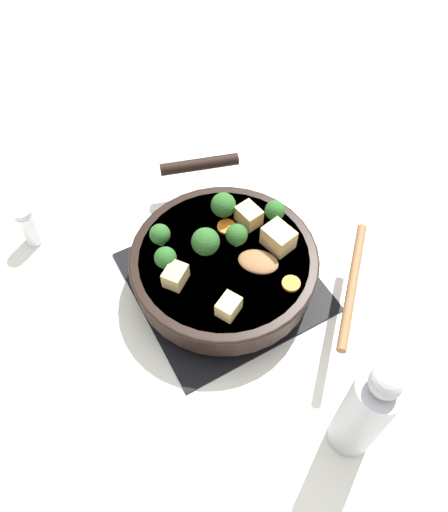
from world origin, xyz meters
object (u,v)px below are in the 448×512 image
Objects in this scene: skillet_pan at (224,263)px; salt_shaker at (29,226)px; wooden_spoon at (312,274)px; pepper_mill at (364,413)px.

skillet_pan is 0.38m from salt_shaker.
wooden_spoon reaches higher than skillet_pan.
skillet_pan is at bearing -175.12° from pepper_mill.
salt_shaker is at bearing -153.24° from pepper_mill.
skillet_pan is 1.73× the size of wooden_spoon.
pepper_mill is at bearing 26.76° from salt_shaker.
pepper_mill reaches higher than salt_shaker.
pepper_mill is at bearing 4.88° from skillet_pan.
pepper_mill reaches higher than wooden_spoon.
pepper_mill is (0.22, -0.08, 0.02)m from wooden_spoon.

